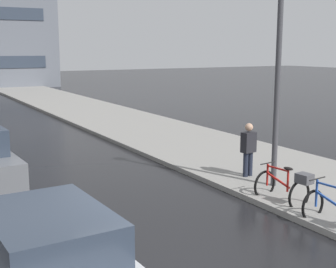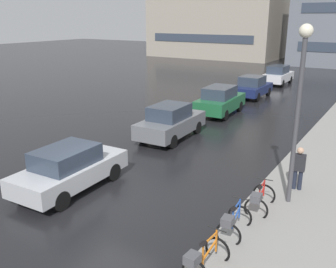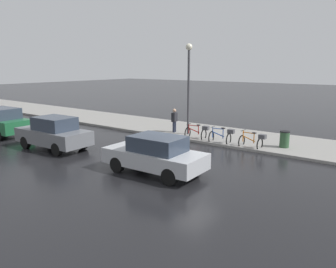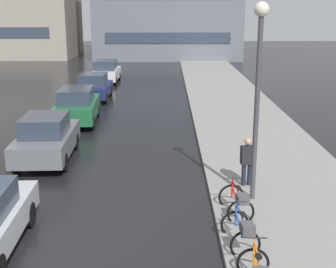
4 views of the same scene
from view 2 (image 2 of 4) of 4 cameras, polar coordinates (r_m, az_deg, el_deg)
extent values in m
plane|color=black|center=(12.14, -9.25, -10.92)|extent=(140.00, 140.00, 0.00)
torus|color=black|center=(9.52, 7.53, -17.11)|extent=(0.68, 0.10, 0.68)
cube|color=orange|center=(8.87, 5.35, -17.86)|extent=(0.04, 0.04, 0.52)
cube|color=orange|center=(9.30, 7.37, -15.83)|extent=(0.04, 0.04, 0.59)
cube|color=orange|center=(8.95, 6.44, -15.56)|extent=(0.07, 0.62, 0.04)
cube|color=orange|center=(9.10, 6.29, -17.26)|extent=(0.08, 0.70, 0.25)
ellipsoid|color=black|center=(8.70, 5.40, -16.30)|extent=(0.16, 0.27, 0.07)
cylinder|color=black|center=(9.13, 7.45, -14.17)|extent=(0.50, 0.06, 0.03)
cube|color=#4C4C51|center=(8.45, 3.73, -18.46)|extent=(0.30, 0.36, 0.22)
torus|color=black|center=(10.95, 10.90, -12.26)|extent=(0.70, 0.12, 0.70)
torus|color=black|center=(10.09, 9.17, -14.92)|extent=(0.70, 0.12, 0.70)
cube|color=#234CA8|center=(10.23, 9.85, -12.67)|extent=(0.04, 0.04, 0.56)
cube|color=#234CA8|center=(10.74, 10.87, -11.08)|extent=(0.04, 0.04, 0.59)
cube|color=#234CA8|center=(10.36, 10.45, -10.66)|extent=(0.09, 0.62, 0.04)
cube|color=#234CA8|center=(10.49, 10.31, -12.22)|extent=(0.10, 0.70, 0.25)
ellipsoid|color=black|center=(10.08, 9.94, -11.14)|extent=(0.16, 0.27, 0.07)
cylinder|color=black|center=(10.59, 10.96, -9.58)|extent=(0.50, 0.07, 0.03)
cube|color=#4C4C51|center=(9.76, 9.07, -12.97)|extent=(0.31, 0.36, 0.22)
torus|color=black|center=(12.32, 14.42, -8.94)|extent=(0.72, 0.13, 0.72)
torus|color=black|center=(11.40, 13.26, -11.10)|extent=(0.72, 0.13, 0.72)
cube|color=red|center=(11.58, 13.75, -9.21)|extent=(0.04, 0.04, 0.53)
cube|color=red|center=(12.13, 14.44, -7.95)|extent=(0.04, 0.04, 0.54)
cube|color=red|center=(11.76, 14.18, -7.57)|extent=(0.10, 0.63, 0.04)
cube|color=red|center=(11.86, 14.05, -8.86)|extent=(0.11, 0.71, 0.26)
ellipsoid|color=black|center=(11.45, 13.86, -7.90)|extent=(0.17, 0.27, 0.07)
cylinder|color=black|center=(12.01, 14.54, -6.69)|extent=(0.50, 0.08, 0.03)
cube|color=#4C4C51|center=(11.10, 13.26, -9.44)|extent=(0.31, 0.37, 0.22)
cube|color=#B2B5BA|center=(13.33, -14.60, -5.60)|extent=(1.96, 4.24, 0.62)
cube|color=#2D3847|center=(13.00, -15.32, -3.34)|extent=(1.55, 2.14, 0.61)
cylinder|color=black|center=(14.82, -13.25, -4.43)|extent=(0.24, 0.65, 0.64)
cylinder|color=black|center=(13.83, -8.38, -5.74)|extent=(0.24, 0.65, 0.64)
cylinder|color=black|center=(13.23, -20.93, -7.88)|extent=(0.24, 0.65, 0.64)
cylinder|color=black|center=(12.12, -16.04, -9.75)|extent=(0.24, 0.65, 0.64)
cube|color=slate|center=(18.30, 0.46, 1.43)|extent=(1.97, 4.27, 0.72)
cube|color=#2D3847|center=(17.98, 0.20, 3.41)|extent=(1.56, 2.09, 0.66)
cylinder|color=black|center=(19.86, 0.29, 1.64)|extent=(0.25, 0.65, 0.64)
cylinder|color=black|center=(19.16, 4.45, 0.99)|extent=(0.25, 0.65, 0.64)
cylinder|color=black|center=(17.74, -3.86, -0.34)|extent=(0.25, 0.65, 0.64)
cylinder|color=black|center=(16.95, 0.64, -1.16)|extent=(0.25, 0.65, 0.64)
cube|color=#1E6038|center=(23.12, 7.96, 4.69)|extent=(2.06, 4.27, 0.75)
cube|color=#2D3847|center=(22.82, 7.88, 6.34)|extent=(1.62, 2.31, 0.66)
cylinder|color=black|center=(24.67, 7.26, 4.62)|extent=(0.26, 0.65, 0.64)
cylinder|color=black|center=(24.13, 10.84, 4.16)|extent=(0.26, 0.65, 0.64)
cylinder|color=black|center=(22.34, 4.77, 3.37)|extent=(0.26, 0.65, 0.64)
cylinder|color=black|center=(21.75, 8.67, 2.84)|extent=(0.26, 0.65, 0.64)
cube|color=navy|center=(28.54, 12.73, 6.69)|extent=(1.86, 3.89, 0.60)
cube|color=#2D3847|center=(28.29, 12.70, 7.92)|extent=(1.52, 1.86, 0.68)
cylinder|color=black|center=(29.99, 11.99, 6.65)|extent=(0.22, 0.64, 0.64)
cylinder|color=black|center=(29.47, 15.02, 6.25)|extent=(0.22, 0.64, 0.64)
cylinder|color=black|center=(27.78, 10.21, 5.92)|extent=(0.22, 0.64, 0.64)
cylinder|color=black|center=(27.21, 13.45, 5.48)|extent=(0.22, 0.64, 0.64)
cube|color=silver|center=(34.79, 16.42, 8.35)|extent=(1.74, 3.97, 0.69)
cube|color=#2D3847|center=(34.55, 16.44, 9.43)|extent=(1.42, 2.20, 0.67)
cylinder|color=black|center=(36.22, 15.79, 8.18)|extent=(0.22, 0.64, 0.64)
cylinder|color=black|center=(35.81, 18.12, 7.87)|extent=(0.22, 0.64, 0.64)
cylinder|color=black|center=(33.90, 14.53, 7.68)|extent=(0.22, 0.64, 0.64)
cylinder|color=black|center=(33.47, 17.00, 7.36)|extent=(0.22, 0.64, 0.64)
cylinder|color=#1E2333|center=(13.44, 18.68, -6.82)|extent=(0.14, 0.14, 0.82)
cylinder|color=#1E2333|center=(13.42, 19.45, -6.92)|extent=(0.14, 0.14, 0.82)
cube|color=#232328|center=(13.17, 19.36, -4.12)|extent=(0.43, 0.29, 0.56)
sphere|color=tan|center=(13.03, 19.54, -2.39)|extent=(0.22, 0.22, 0.22)
cylinder|color=#424247|center=(11.75, 18.92, 1.06)|extent=(0.14, 0.14, 5.19)
sphere|color=#F2EACC|center=(11.33, 20.31, 14.54)|extent=(0.39, 0.39, 0.39)
cube|color=#9E9384|center=(58.22, 7.55, 19.55)|extent=(18.67, 9.87, 16.12)
cube|color=#333D4C|center=(53.79, 5.01, 14.32)|extent=(15.31, 0.06, 1.10)
camera|label=1|loc=(11.10, -44.85, 1.56)|focal=50.00mm
camera|label=3|loc=(19.02, -57.36, 5.12)|focal=35.00mm
camera|label=4|loc=(5.06, -72.63, 1.62)|focal=50.00mm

